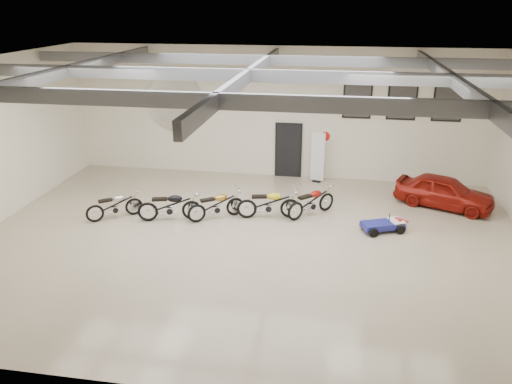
% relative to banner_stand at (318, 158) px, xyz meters
% --- Properties ---
extents(floor, '(16.00, 12.00, 0.01)m').
position_rel_banner_stand_xyz_m(floor, '(-1.66, -5.50, -0.96)').
color(floor, tan).
rests_on(floor, ground).
extents(ceiling, '(16.00, 12.00, 0.01)m').
position_rel_banner_stand_xyz_m(ceiling, '(-1.66, -5.50, 4.04)').
color(ceiling, gray).
rests_on(ceiling, back_wall).
extents(back_wall, '(16.00, 0.02, 5.00)m').
position_rel_banner_stand_xyz_m(back_wall, '(-1.66, 0.50, 1.54)').
color(back_wall, silver).
rests_on(back_wall, floor).
extents(ceiling_beams, '(15.80, 11.80, 0.32)m').
position_rel_banner_stand_xyz_m(ceiling_beams, '(-1.66, -5.50, 3.79)').
color(ceiling_beams, slate).
rests_on(ceiling_beams, ceiling).
extents(door, '(0.92, 0.08, 2.10)m').
position_rel_banner_stand_xyz_m(door, '(-1.16, 0.45, 0.09)').
color(door, black).
rests_on(door, back_wall).
extents(logo_plaque, '(2.30, 0.06, 1.16)m').
position_rel_banner_stand_xyz_m(logo_plaque, '(-5.66, 0.45, 1.84)').
color(logo_plaque, silver).
rests_on(logo_plaque, back_wall).
extents(poster_left, '(1.05, 0.08, 1.35)m').
position_rel_banner_stand_xyz_m(poster_left, '(1.34, 0.46, 2.14)').
color(poster_left, black).
rests_on(poster_left, back_wall).
extents(poster_mid, '(1.05, 0.08, 1.35)m').
position_rel_banner_stand_xyz_m(poster_mid, '(2.94, 0.46, 2.14)').
color(poster_mid, black).
rests_on(poster_mid, back_wall).
extents(poster_right, '(1.05, 0.08, 1.35)m').
position_rel_banner_stand_xyz_m(poster_right, '(4.54, 0.46, 2.14)').
color(poster_right, black).
rests_on(poster_right, back_wall).
extents(oil_sign, '(0.72, 0.10, 0.72)m').
position_rel_banner_stand_xyz_m(oil_sign, '(0.24, 0.45, 0.74)').
color(oil_sign, white).
rests_on(oil_sign, back_wall).
extents(banner_stand, '(0.56, 0.33, 1.92)m').
position_rel_banner_stand_xyz_m(banner_stand, '(0.00, 0.00, 0.00)').
color(banner_stand, white).
rests_on(banner_stand, floor).
extents(motorcycle_silver, '(1.74, 1.50, 0.92)m').
position_rel_banner_stand_xyz_m(motorcycle_silver, '(-6.20, -4.53, -0.50)').
color(motorcycle_silver, silver).
rests_on(motorcycle_silver, floor).
extents(motorcycle_black, '(2.06, 1.10, 1.02)m').
position_rel_banner_stand_xyz_m(motorcycle_black, '(-4.41, -4.39, -0.45)').
color(motorcycle_black, silver).
rests_on(motorcycle_black, floor).
extents(motorcycle_gold, '(1.87, 1.54, 0.97)m').
position_rel_banner_stand_xyz_m(motorcycle_gold, '(-3.00, -4.03, -0.47)').
color(motorcycle_gold, silver).
rests_on(motorcycle_gold, floor).
extents(motorcycle_yellow, '(2.06, 0.98, 1.03)m').
position_rel_banner_stand_xyz_m(motorcycle_yellow, '(-1.36, -3.70, -0.45)').
color(motorcycle_yellow, silver).
rests_on(motorcycle_yellow, floor).
extents(motorcycle_red, '(1.75, 1.76, 0.99)m').
position_rel_banner_stand_xyz_m(motorcycle_red, '(-0.02, -3.27, -0.47)').
color(motorcycle_red, silver).
rests_on(motorcycle_red, floor).
extents(go_kart, '(1.72, 1.27, 0.57)m').
position_rel_banner_stand_xyz_m(go_kart, '(2.31, -4.07, -0.68)').
color(go_kart, navy).
rests_on(go_kart, floor).
extents(vintage_car, '(2.44, 3.43, 1.09)m').
position_rel_banner_stand_xyz_m(vintage_car, '(4.34, -1.81, -0.42)').
color(vintage_car, maroon).
rests_on(vintage_car, floor).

